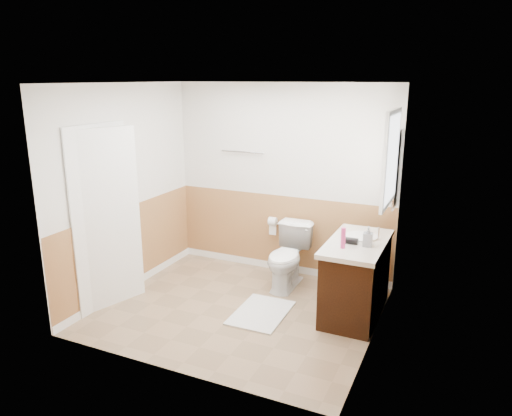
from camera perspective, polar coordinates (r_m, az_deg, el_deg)
The scene contains 32 objects.
floor at distance 5.57m, azimuth -2.05°, elevation -12.01°, with size 3.00×3.00×0.00m, color #8C7051.
ceiling at distance 4.95m, azimuth -2.33°, elevation 14.68°, with size 3.00×3.00×0.00m, color white.
wall_back at distance 6.27m, azimuth 3.14°, elevation 3.29°, with size 3.00×3.00×0.00m, color silver.
wall_front at distance 4.04m, azimuth -10.45°, elevation -3.76°, with size 3.00×3.00×0.00m, color silver.
wall_left at distance 5.92m, azimuth -15.29°, elevation 2.04°, with size 3.00×3.00×0.00m, color silver.
wall_right at distance 4.66m, azimuth 14.55°, elevation -1.43°, with size 3.00×3.00×0.00m, color silver.
wainscot_back at distance 6.46m, azimuth 3.01°, elevation -3.25°, with size 3.00×3.00×0.00m, color #B77F49.
wainscot_front at distance 4.35m, azimuth -9.87°, elevation -13.09°, with size 3.00×3.00×0.00m, color #B77F49.
wainscot_left at distance 6.12m, azimuth -14.71°, elevation -4.81°, with size 2.60×2.60×0.00m, color #B77F49.
wainscot_right at distance 4.93m, azimuth 13.83°, elevation -9.80°, with size 2.60×2.60×0.00m, color #B77F49.
toilet at distance 6.00m, azimuth 3.79°, elevation -5.84°, with size 0.44×0.77×0.78m, color white.
bath_mat at distance 5.47m, azimuth 0.61°, elevation -12.40°, with size 0.55×0.80×0.02m, color silver.
vanity_cabinet at distance 5.43m, azimuth 11.83°, elevation -8.41°, with size 0.55×1.10×0.80m, color black.
vanity_knob_left at distance 5.35m, azimuth 8.52°, elevation -6.88°, with size 0.03×0.03×0.03m, color silver.
vanity_knob_right at distance 5.52m, azimuth 9.10°, elevation -6.16°, with size 0.03×0.03×0.03m, color #B7B6BD.
countertop at distance 5.28m, azimuth 11.97°, elevation -4.16°, with size 0.60×1.15×0.05m, color beige.
sink_basin at distance 5.40m, azimuth 12.45°, elevation -3.34°, with size 0.36×0.36×0.02m, color silver.
faucet at distance 5.35m, azimuth 14.37°, elevation -2.96°, with size 0.02×0.02×0.14m, color silver.
lotion_bottle at distance 5.00m, azimuth 10.36°, elevation -3.54°, with size 0.05×0.05×0.22m, color #C63376.
soap_dispenser at distance 5.11m, azimuth 13.21°, elevation -3.31°, with size 0.10×0.10×0.21m, color gray.
hair_dryer_body at distance 5.16m, azimuth 11.31°, elevation -3.86°, with size 0.07×0.07×0.14m, color black.
hair_dryer_handle at distance 5.19m, azimuth 11.00°, elevation -4.08°, with size 0.03×0.03×0.07m, color black.
mirror_panel at distance 5.66m, azimuth 16.52°, elevation 4.46°, with size 0.02×0.35×0.90m, color silver.
window_frame at distance 5.13m, azimuth 15.78°, elevation 5.71°, with size 0.04×0.80×1.00m, color white.
window_glass at distance 5.12m, azimuth 15.96°, elevation 5.70°, with size 0.01×0.70×0.90m, color white.
door at distance 5.59m, azimuth -17.24°, elevation -1.33°, with size 0.05×0.80×2.04m, color white.
door_frame at distance 5.63m, azimuth -17.83°, elevation -1.14°, with size 0.02×0.92×2.10m, color white.
door_knob at distance 5.81m, azimuth -14.61°, elevation -1.23°, with size 0.06×0.06×0.06m, color silver.
towel_bar at distance 6.38m, azimuth -1.62°, elevation 6.71°, with size 0.02×0.02×0.62m, color silver.
tp_holder_bar at distance 6.38m, azimuth 2.00°, elevation -1.59°, with size 0.02×0.02×0.14m, color silver.
tp_roll at distance 6.38m, azimuth 2.00°, elevation -1.59°, with size 0.11×0.11×0.10m, color white.
tp_sheet at distance 6.41m, azimuth 1.99°, elevation -2.53°, with size 0.10×0.01×0.16m, color white.
Camera 1 is at (2.22, -4.42, 2.55)m, focal length 33.53 mm.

